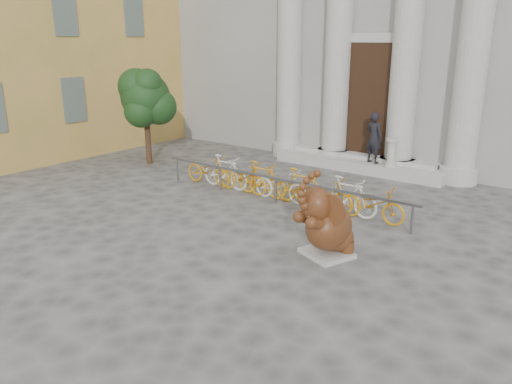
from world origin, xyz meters
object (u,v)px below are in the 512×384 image
Objects in this scene: elephant_statue at (327,225)px; tree at (146,98)px; pedestrian at (374,138)px; bike_rack at (281,183)px.

elephant_statue is 9.71m from tree.
elephant_statue is at bearing 121.98° from pedestrian.
pedestrian is at bearing 128.39° from elephant_statue.
bike_rack is at bearing 95.02° from pedestrian.
tree is 2.00× the size of pedestrian.
elephant_statue is 0.23× the size of bike_rack.
elephant_statue is 1.11× the size of pedestrian.
pedestrian is at bearing 27.46° from tree.
elephant_statue is 7.11m from pedestrian.
tree is at bearing 42.39° from pedestrian.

